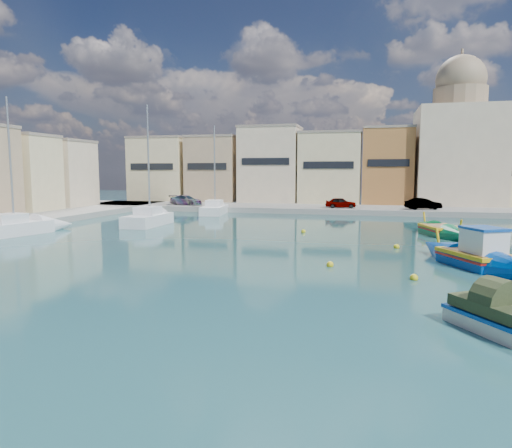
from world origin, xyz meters
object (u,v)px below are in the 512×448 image
(yacht_north, at_px, (217,209))
(luzzu_blue_cabin, at_px, (476,259))
(church_block, at_px, (458,142))
(luzzu_green, at_px, (440,232))
(tender_near, at_px, (496,317))
(yacht_mid, at_px, (32,227))
(yacht_midnorth, at_px, (157,219))

(yacht_north, bearing_deg, luzzu_blue_cabin, -48.53)
(church_block, distance_m, luzzu_green, 27.83)
(tender_near, bearing_deg, church_block, 81.75)
(luzzu_green, bearing_deg, yacht_mid, -168.54)
(church_block, relative_size, yacht_north, 1.80)
(luzzu_green, bearing_deg, yacht_midnorth, 175.43)
(luzzu_green, relative_size, yacht_mid, 0.76)
(tender_near, bearing_deg, yacht_midnorth, 133.82)
(tender_near, xyz_separation_m, yacht_north, (-20.70, 35.20, -0.02))
(luzzu_blue_cabin, relative_size, yacht_midnorth, 0.78)
(luzzu_green, xyz_separation_m, yacht_midnorth, (-24.16, 1.93, 0.17))
(tender_near, bearing_deg, yacht_mid, 152.21)
(luzzu_blue_cabin, distance_m, luzzu_green, 11.63)
(church_block, distance_m, yacht_midnorth, 38.98)
(church_block, xyz_separation_m, tender_near, (-6.92, -47.73, -7.97))
(yacht_mid, bearing_deg, yacht_midnorth, 50.97)
(tender_near, relative_size, yacht_north, 0.31)
(yacht_mid, bearing_deg, luzzu_blue_cabin, -9.92)
(luzzu_blue_cabin, distance_m, yacht_midnorth, 27.73)
(yacht_north, height_order, yacht_mid, yacht_mid)
(luzzu_green, height_order, yacht_mid, yacht_mid)
(luzzu_blue_cabin, bearing_deg, yacht_north, 131.47)
(yacht_north, height_order, yacht_midnorth, yacht_midnorth)
(tender_near, height_order, yacht_midnorth, yacht_midnorth)
(luzzu_green, distance_m, yacht_north, 26.02)
(luzzu_blue_cabin, relative_size, tender_near, 2.71)
(yacht_north, bearing_deg, yacht_mid, -113.41)
(tender_near, relative_size, yacht_midnorth, 0.29)
(church_block, height_order, yacht_north, church_block)
(church_block, xyz_separation_m, luzzu_blue_cabin, (-5.37, -37.70, -8.03))
(luzzu_green, bearing_deg, church_block, 78.29)
(tender_near, height_order, yacht_north, yacht_north)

